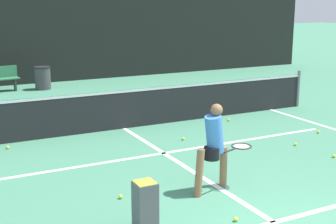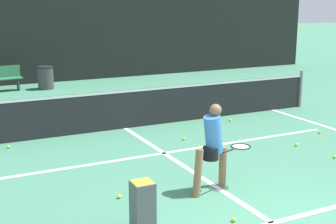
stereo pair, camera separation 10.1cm
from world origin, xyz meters
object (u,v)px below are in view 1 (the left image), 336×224
object	(u,v)px
ball_hopper	(145,206)
player_practicing	(214,144)
trash_bin	(43,78)
parked_car	(14,59)

from	to	relation	value
ball_hopper	player_practicing	bearing A→B (deg)	27.05
player_practicing	trash_bin	xyz separation A→B (m)	(-0.45, 10.48, -0.38)
ball_hopper	trash_bin	xyz separation A→B (m)	(1.14, 11.29, 0.03)
player_practicing	ball_hopper	distance (m)	1.83
parked_car	player_practicing	bearing A→B (deg)	-87.47
trash_bin	parked_car	bearing A→B (deg)	92.66
player_practicing	parked_car	size ratio (longest dim) A/B	0.33
parked_car	ball_hopper	bearing A→B (deg)	-93.32
ball_hopper	parked_car	xyz separation A→B (m)	(0.92, 15.88, 0.23)
player_practicing	ball_hopper	size ratio (longest dim) A/B	2.02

